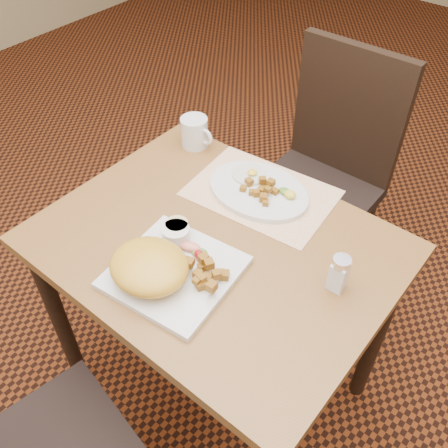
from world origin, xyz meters
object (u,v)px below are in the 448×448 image
(table, at_px, (216,269))
(plate_oval, at_px, (258,191))
(plate_square, at_px, (175,272))
(salt_shaker, at_px, (339,273))
(coffee_mug, at_px, (195,132))
(chair_far, at_px, (326,167))

(table, bearing_deg, plate_oval, 97.25)
(plate_square, relative_size, salt_shaker, 2.80)
(plate_oval, distance_m, coffee_mug, 0.31)
(table, distance_m, coffee_mug, 0.46)
(table, relative_size, plate_square, 3.21)
(plate_square, distance_m, coffee_mug, 0.54)
(plate_square, bearing_deg, plate_oval, 93.40)
(chair_far, xyz_separation_m, coffee_mug, (-0.27, -0.42, 0.26))
(plate_square, height_order, coffee_mug, coffee_mug)
(salt_shaker, bearing_deg, plate_oval, 155.60)
(table, relative_size, plate_oval, 2.96)
(plate_square, bearing_deg, coffee_mug, 126.28)
(table, distance_m, chair_far, 0.72)
(plate_oval, bearing_deg, chair_far, 93.63)
(chair_far, relative_size, coffee_mug, 8.37)
(plate_square, bearing_deg, salt_shaker, 33.49)
(chair_far, relative_size, salt_shaker, 9.70)
(plate_square, relative_size, plate_oval, 0.92)
(plate_square, height_order, plate_oval, plate_oval)
(chair_far, bearing_deg, plate_oval, 93.09)
(salt_shaker, xyz_separation_m, coffee_mug, (-0.64, 0.22, -0.00))
(table, relative_size, salt_shaker, 9.00)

